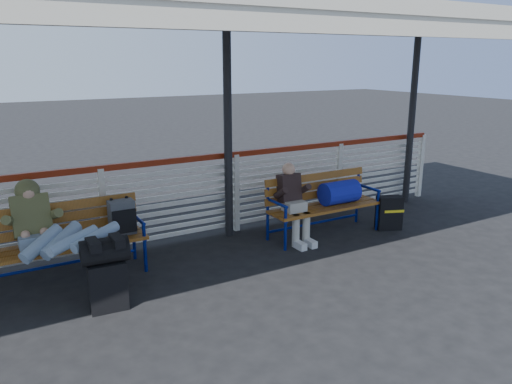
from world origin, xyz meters
TOP-DOWN VIEW (x-y plane):
  - ground at (0.00, 0.00)m, footprint 60.00×60.00m
  - fence at (0.00, 1.90)m, footprint 12.08×0.08m
  - canopy at (-0.00, 0.87)m, footprint 12.60×3.60m
  - luggage_stack at (-0.36, 0.34)m, footprint 0.50×0.31m
  - bench_left at (-0.39, 1.37)m, footprint 1.80×0.56m
  - bench_right at (3.17, 1.06)m, footprint 1.80×0.56m
  - traveler_man at (-0.71, 1.03)m, footprint 0.94×1.63m
  - companion_person at (2.49, 1.06)m, footprint 0.32×0.66m
  - suitcase_side at (4.09, 0.76)m, footprint 0.43×0.35m

SIDE VIEW (x-z plane):
  - ground at x=0.00m, z-range 0.00..0.00m
  - suitcase_side at x=4.09m, z-range 0.00..0.53m
  - luggage_stack at x=-0.36m, z-range 0.04..0.83m
  - bench_left at x=-0.39m, z-range 0.13..1.05m
  - bench_right at x=3.17m, z-range 0.14..1.06m
  - companion_person at x=2.49m, z-range 0.02..1.17m
  - fence at x=0.00m, z-range 0.04..1.28m
  - traveler_man at x=-0.71m, z-range 0.31..1.08m
  - canopy at x=0.00m, z-range 1.46..4.62m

